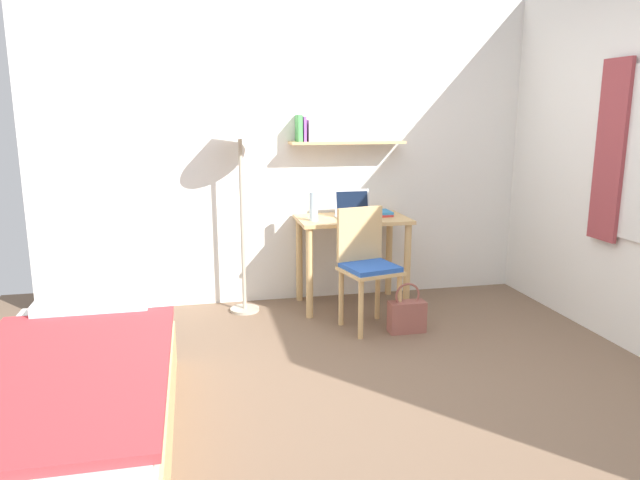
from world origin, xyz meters
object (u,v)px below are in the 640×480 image
at_px(book_stack, 381,213).
at_px(desk, 352,236).
at_px(water_bottle, 314,207).
at_px(laptop, 354,210).
at_px(bed, 73,404).
at_px(handbag, 407,315).
at_px(desk_chair, 367,262).
at_px(standing_lamp, 240,134).

bearing_deg(book_stack, desk, -169.95).
bearing_deg(water_bottle, book_stack, 11.76).
bearing_deg(laptop, bed, -136.12).
distance_m(desk, book_stack, 0.32).
bearing_deg(bed, book_stack, 41.01).
relative_size(laptop, handbag, 0.80).
height_order(desk_chair, book_stack, desk_chair).
xyz_separation_m(bed, laptop, (1.91, 1.84, 0.58)).
distance_m(bed, handbag, 2.43).
xyz_separation_m(desk, desk_chair, (-0.02, -0.50, -0.10)).
height_order(desk, desk_chair, desk_chair).
bearing_deg(water_bottle, handbag, -46.20).
xyz_separation_m(standing_lamp, handbag, (1.15, -0.73, -1.33)).
relative_size(bed, handbag, 5.09).
relative_size(standing_lamp, book_stack, 6.54).
distance_m(laptop, water_bottle, 0.37).
relative_size(bed, desk_chair, 2.13).
height_order(bed, desk, desk).
relative_size(water_bottle, book_stack, 0.92).
bearing_deg(handbag, desk_chair, 144.41).
bearing_deg(book_stack, laptop, -170.09).
bearing_deg(standing_lamp, water_bottle, -12.34).
bearing_deg(standing_lamp, book_stack, 0.19).
bearing_deg(desk, desk_chair, -92.57).
relative_size(laptop, water_bottle, 1.32).
relative_size(standing_lamp, laptop, 5.41).
height_order(desk_chair, laptop, laptop).
height_order(desk_chair, handbag, desk_chair).
distance_m(laptop, book_stack, 0.26).
bearing_deg(bed, desk, 44.03).
relative_size(desk_chair, handbag, 2.39).
bearing_deg(standing_lamp, laptop, -2.51).
bearing_deg(standing_lamp, desk, -2.72).
height_order(bed, desk_chair, desk_chair).
height_order(desk, water_bottle, water_bottle).
bearing_deg(bed, handbag, 28.10).
height_order(desk, book_stack, book_stack).
relative_size(standing_lamp, handbag, 4.30).
bearing_deg(desk_chair, book_stack, 62.32).
height_order(standing_lamp, handbag, standing_lamp).
xyz_separation_m(desk_chair, laptop, (0.03, 0.50, 0.32)).
height_order(bed, water_bottle, water_bottle).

